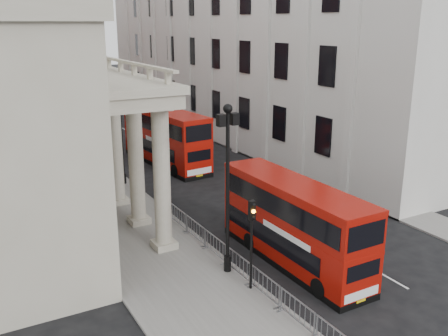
# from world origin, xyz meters

# --- Properties ---
(ground) EXTENTS (260.00, 260.00, 0.00)m
(ground) POSITION_xyz_m (0.00, 0.00, 0.00)
(ground) COLOR black
(ground) RESTS_ON ground
(sidewalk_west) EXTENTS (6.00, 140.00, 0.12)m
(sidewalk_west) POSITION_xyz_m (-3.00, 30.00, 0.06)
(sidewalk_west) COLOR slate
(sidewalk_west) RESTS_ON ground
(sidewalk_east) EXTENTS (3.00, 140.00, 0.12)m
(sidewalk_east) POSITION_xyz_m (13.50, 30.00, 0.06)
(sidewalk_east) COLOR slate
(sidewalk_east) RESTS_ON ground
(kerb) EXTENTS (0.20, 140.00, 0.14)m
(kerb) POSITION_xyz_m (-0.05, 30.00, 0.07)
(kerb) COLOR slate
(kerb) RESTS_ON ground
(east_building) EXTENTS (8.00, 55.00, 25.00)m
(east_building) POSITION_xyz_m (16.00, 32.00, 12.50)
(east_building) COLOR beige
(east_building) RESTS_ON ground
(monument_column) EXTENTS (8.00, 8.00, 54.20)m
(monument_column) POSITION_xyz_m (6.00, 92.00, 15.98)
(monument_column) COLOR #60605E
(monument_column) RESTS_ON ground
(lamp_post_south) EXTENTS (1.05, 0.44, 8.32)m
(lamp_post_south) POSITION_xyz_m (-0.60, 4.00, 4.91)
(lamp_post_south) COLOR black
(lamp_post_south) RESTS_ON sidewalk_west
(lamp_post_mid) EXTENTS (1.05, 0.44, 8.32)m
(lamp_post_mid) POSITION_xyz_m (-0.60, 20.00, 4.91)
(lamp_post_mid) COLOR black
(lamp_post_mid) RESTS_ON sidewalk_west
(lamp_post_north) EXTENTS (1.05, 0.44, 8.32)m
(lamp_post_north) POSITION_xyz_m (-0.60, 36.00, 4.91)
(lamp_post_north) COLOR black
(lamp_post_north) RESTS_ON sidewalk_west
(traffic_light) EXTENTS (0.28, 0.33, 4.30)m
(traffic_light) POSITION_xyz_m (-0.50, 1.98, 3.11)
(traffic_light) COLOR black
(traffic_light) RESTS_ON sidewalk_west
(crowd_barriers) EXTENTS (0.50, 18.75, 1.10)m
(crowd_barriers) POSITION_xyz_m (-0.35, 2.23, 0.67)
(crowd_barriers) COLOR gray
(crowd_barriers) RESTS_ON sidewalk_west
(bus_near) EXTENTS (2.48, 9.96, 4.29)m
(bus_near) POSITION_xyz_m (2.92, 3.41, 2.24)
(bus_near) COLOR #940E06
(bus_near) RESTS_ON ground
(bus_far) EXTENTS (3.70, 11.31, 4.80)m
(bus_far) POSITION_xyz_m (4.49, 23.82, 2.51)
(bus_far) COLOR #A10F07
(bus_far) RESTS_ON ground
(pedestrian_a) EXTENTS (0.65, 0.51, 1.57)m
(pedestrian_a) POSITION_xyz_m (-3.85, 14.16, 0.91)
(pedestrian_a) COLOR black
(pedestrian_a) RESTS_ON sidewalk_west
(pedestrian_b) EXTENTS (0.86, 0.70, 1.65)m
(pedestrian_b) POSITION_xyz_m (-4.32, 20.57, 0.95)
(pedestrian_b) COLOR #292420
(pedestrian_b) RESTS_ON sidewalk_west
(pedestrian_c) EXTENTS (0.86, 0.66, 1.57)m
(pedestrian_c) POSITION_xyz_m (-3.56, 21.53, 0.90)
(pedestrian_c) COLOR black
(pedestrian_c) RESTS_ON sidewalk_west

